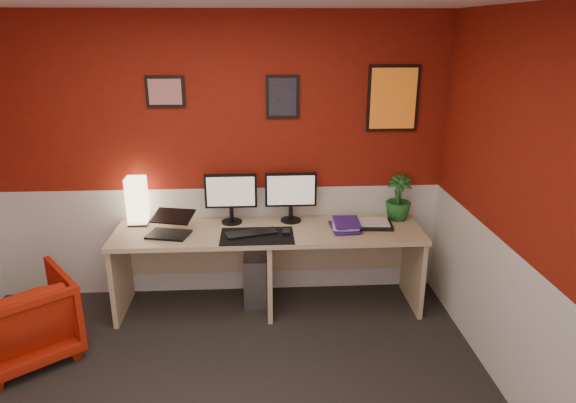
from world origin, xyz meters
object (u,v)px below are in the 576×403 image
object	(u,v)px
zen_tray	(371,224)
potted_plant	(399,198)
desk	(269,269)
monitor_right	(291,190)
shoji_lamp	(137,202)
armchair	(21,319)
laptop	(168,223)
monitor_left	(231,191)
pc_tower	(256,275)

from	to	relation	value
zen_tray	potted_plant	bearing A→B (deg)	29.83
desk	monitor_right	world-z (taller)	monitor_right
shoji_lamp	armchair	distance (m)	1.26
shoji_lamp	laptop	xyz separation A→B (m)	(0.30, -0.28, -0.09)
shoji_lamp	monitor_right	bearing A→B (deg)	-0.24
shoji_lamp	desk	bearing A→B (deg)	-10.56
laptop	monitor_right	distance (m)	1.08
zen_tray	laptop	bearing A→B (deg)	-176.13
desk	monitor_right	xyz separation A→B (m)	(0.20, 0.20, 0.66)
monitor_right	shoji_lamp	bearing A→B (deg)	179.76
laptop	zen_tray	distance (m)	1.71
monitor_left	pc_tower	distance (m)	0.82
zen_tray	pc_tower	size ratio (longest dim) A/B	0.78
shoji_lamp	laptop	size ratio (longest dim) A/B	1.21
monitor_left	monitor_right	distance (m)	0.52
shoji_lamp	zen_tray	distance (m)	2.02
monitor_right	potted_plant	size ratio (longest dim) A/B	1.44
monitor_left	potted_plant	xyz separation A→B (m)	(1.47, 0.00, -0.09)
laptop	armchair	distance (m)	1.27
pc_tower	laptop	bearing A→B (deg)	-160.39
monitor_right	armchair	size ratio (longest dim) A/B	0.83
laptop	armchair	world-z (taller)	laptop
monitor_left	shoji_lamp	bearing A→B (deg)	179.05
shoji_lamp	potted_plant	distance (m)	2.28
shoji_lamp	monitor_left	distance (m)	0.81
zen_tray	monitor_right	bearing A→B (deg)	166.68
potted_plant	pc_tower	size ratio (longest dim) A/B	0.90
shoji_lamp	pc_tower	xyz separation A→B (m)	(1.00, -0.05, -0.70)
desk	zen_tray	distance (m)	0.96
laptop	zen_tray	xyz separation A→B (m)	(1.71, 0.12, -0.09)
desk	monitor_left	xyz separation A→B (m)	(-0.32, 0.20, 0.66)
pc_tower	zen_tray	bearing A→B (deg)	-5.98
desk	monitor_right	size ratio (longest dim) A/B	4.48
shoji_lamp	laptop	bearing A→B (deg)	-43.40
shoji_lamp	zen_tray	world-z (taller)	shoji_lamp
desk	armchair	bearing A→B (deg)	-161.25
monitor_left	monitor_right	bearing A→B (deg)	0.85
desk	potted_plant	world-z (taller)	potted_plant
zen_tray	pc_tower	xyz separation A→B (m)	(-1.00, 0.12, -0.52)
shoji_lamp	zen_tray	size ratio (longest dim) A/B	1.14
shoji_lamp	armchair	xyz separation A→B (m)	(-0.72, -0.84, -0.61)
monitor_left	potted_plant	bearing A→B (deg)	0.01
shoji_lamp	monitor_left	size ratio (longest dim) A/B	0.69
monitor_right	armchair	bearing A→B (deg)	-157.92
laptop	armchair	bearing A→B (deg)	-137.97
desk	laptop	xyz separation A→B (m)	(-0.82, -0.07, 0.47)
laptop	pc_tower	distance (m)	0.96
zen_tray	pc_tower	distance (m)	1.14
laptop	monitor_right	world-z (taller)	monitor_right
desk	zen_tray	bearing A→B (deg)	2.75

